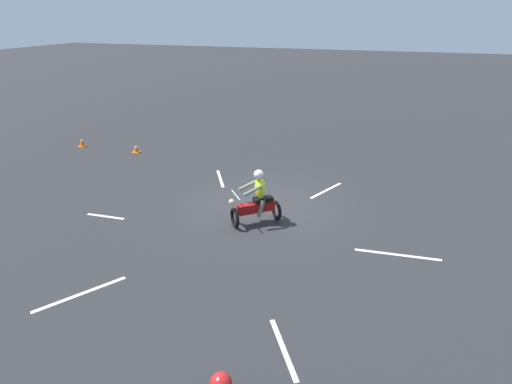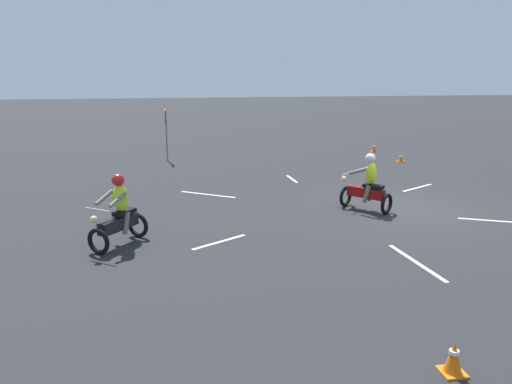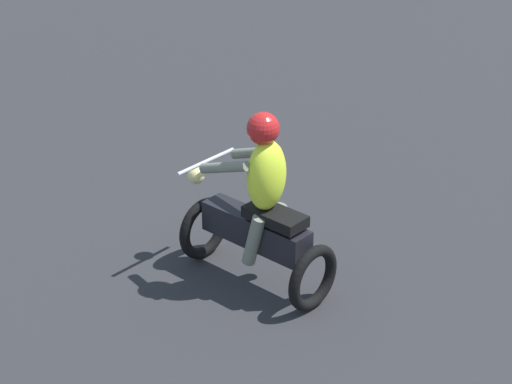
# 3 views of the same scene
# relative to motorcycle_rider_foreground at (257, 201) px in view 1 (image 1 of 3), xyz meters

# --- Properties ---
(ground_plane) EXTENTS (120.00, 120.00, 0.00)m
(ground_plane) POSITION_rel_motorcycle_rider_foreground_xyz_m (0.10, -1.16, -0.73)
(ground_plane) COLOR #28282B
(motorcycle_rider_foreground) EXTENTS (1.46, 1.36, 1.66)m
(motorcycle_rider_foreground) POSITION_rel_motorcycle_rider_foreground_xyz_m (0.00, 0.00, 0.00)
(motorcycle_rider_foreground) COLOR black
(motorcycle_rider_foreground) RESTS_ON ground
(traffic_cone_near_left) EXTENTS (0.32, 0.32, 0.36)m
(traffic_cone_near_left) POSITION_rel_motorcycle_rider_foreground_xyz_m (7.10, -4.44, -0.55)
(traffic_cone_near_left) COLOR orange
(traffic_cone_near_left) RESTS_ON ground
(traffic_cone_near_right) EXTENTS (0.32, 0.32, 0.41)m
(traffic_cone_near_right) POSITION_rel_motorcycle_rider_foreground_xyz_m (9.96, -4.40, -0.53)
(traffic_cone_near_right) COLOR orange
(traffic_cone_near_right) RESTS_ON ground
(lane_stripe_e) EXTENTS (1.26, 0.17, 0.01)m
(lane_stripe_e) POSITION_rel_motorcycle_rider_foreground_xyz_m (4.48, 1.08, -0.72)
(lane_stripe_e) COLOR silver
(lane_stripe_e) RESTS_ON ground
(lane_stripe_ne) EXTENTS (1.20, 1.70, 0.01)m
(lane_stripe_ne) POSITION_rel_motorcycle_rider_foreground_xyz_m (2.65, 4.32, -0.72)
(lane_stripe_ne) COLOR silver
(lane_stripe_ne) RESTS_ON ground
(lane_stripe_nw) EXTENTS (0.90, 1.36, 0.01)m
(lane_stripe_nw) POSITION_rel_motorcycle_rider_foreground_xyz_m (-1.97, 4.41, -0.72)
(lane_stripe_nw) COLOR silver
(lane_stripe_nw) RESTS_ON ground
(lane_stripe_w) EXTENTS (2.12, 0.28, 0.01)m
(lane_stripe_w) POSITION_rel_motorcycle_rider_foreground_xyz_m (-3.93, 0.47, -0.72)
(lane_stripe_w) COLOR silver
(lane_stripe_w) RESTS_ON ground
(lane_stripe_sw) EXTENTS (0.85, 1.65, 0.01)m
(lane_stripe_sw) POSITION_rel_motorcycle_rider_foreground_xyz_m (-1.54, -2.98, -0.72)
(lane_stripe_sw) COLOR silver
(lane_stripe_sw) RESTS_ON ground
(lane_stripe_se) EXTENTS (0.93, 1.51, 0.01)m
(lane_stripe_se) POSITION_rel_motorcycle_rider_foreground_xyz_m (2.38, -2.82, -0.72)
(lane_stripe_se) COLOR silver
(lane_stripe_se) RESTS_ON ground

